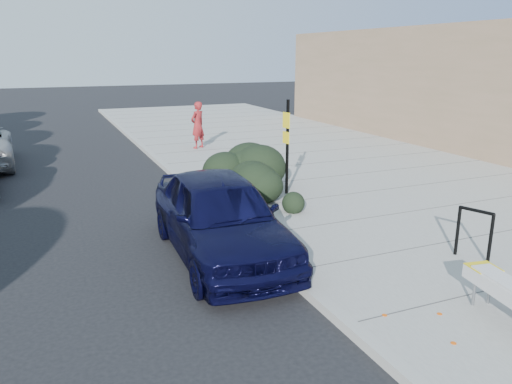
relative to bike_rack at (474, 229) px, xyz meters
The scene contains 8 objects.
ground 3.68m from the bike_rack, 165.94° to the left, with size 120.00×120.00×0.00m, color black.
sidewalk_near 6.28m from the bike_rack, 70.31° to the left, with size 11.20×50.00×0.15m, color gray.
curb_near 6.87m from the bike_rack, 120.76° to the left, with size 0.22×50.00×0.17m, color #9E9E99.
bike_rack is the anchor object (origin of this frame).
sign_post 5.82m from the bike_rack, 102.10° to the left, with size 0.12×0.30×2.65m.
hedge 6.18m from the bike_rack, 108.85° to the left, with size 1.92×3.85×1.44m, color black.
sedan_navy 4.93m from the bike_rack, 150.73° to the left, with size 2.03×5.04×1.72m, color black.
pedestrian 13.55m from the bike_rack, 96.05° to the left, with size 0.71×0.46×1.94m, color maroon.
Camera 1 is at (-3.89, -7.49, 4.00)m, focal length 35.00 mm.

